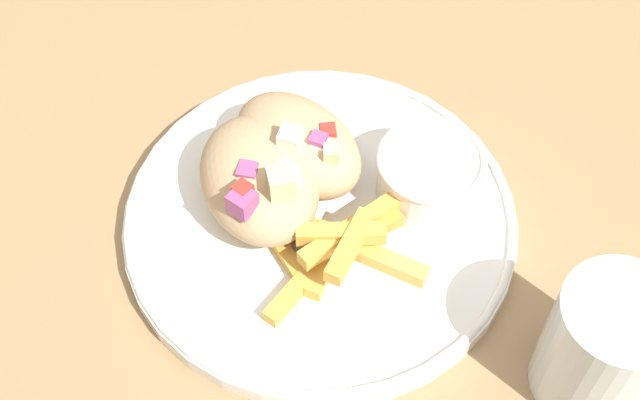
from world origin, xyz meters
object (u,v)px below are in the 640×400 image
Objects in this scene: pita_sandwich_near at (259,180)px; fries_pile at (339,248)px; pita_sandwich_far at (298,145)px; water_glass at (602,351)px; sauce_ramekin at (430,175)px; plate at (320,219)px.

fries_pile is (0.07, 0.02, -0.02)m from pita_sandwich_near.
pita_sandwich_near is at bearing -82.92° from pita_sandwich_far.
fries_pile is 1.25× the size of water_glass.
sauce_ramekin is 0.80× the size of water_glass.
pita_sandwich_near is 1.28× the size of water_glass.
plate is at bearing -106.01° from sauce_ramekin.
plate is at bearing 169.41° from fries_pile.
plate is at bearing 55.93° from pita_sandwich_near.
fries_pile is 1.56× the size of sauce_ramekin.
plate is at bearing -154.89° from water_glass.
pita_sandwich_near is at bearing -151.40° from water_glass.
water_glass is at bearing 32.18° from fries_pile.
pita_sandwich_near is 1.02× the size of fries_pile.
plate is 2.32× the size of pita_sandwich_far.
water_glass reaches higher than sauce_ramekin.
fries_pile is at bearing 29.93° from pita_sandwich_near.
plate is at bearing -24.28° from pita_sandwich_far.
water_glass reaches higher than plate.
sauce_ramekin is at bearing 74.42° from pita_sandwich_near.
plate is 2.95× the size of water_glass.
fries_pile is 0.09m from sauce_ramekin.
pita_sandwich_far is 1.58× the size of sauce_ramekin.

